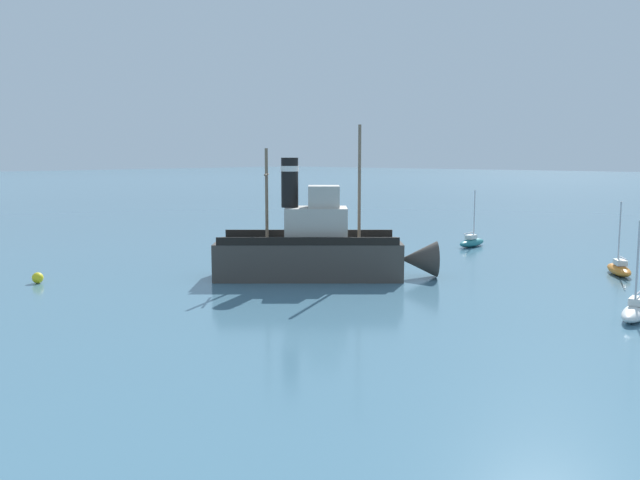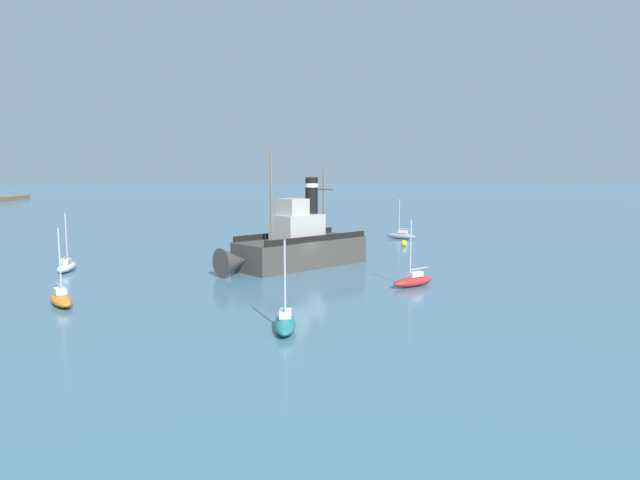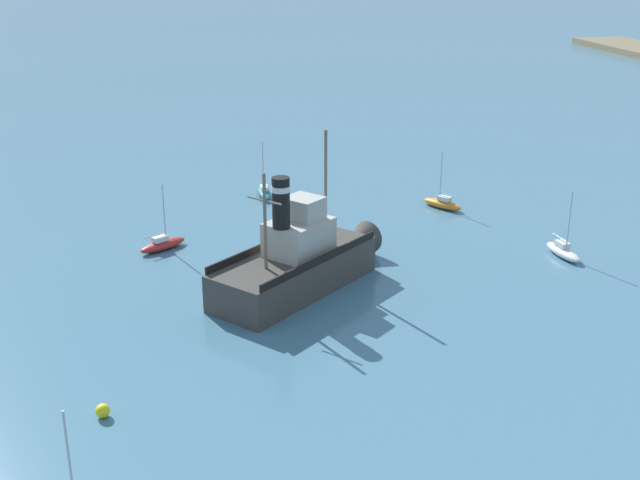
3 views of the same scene
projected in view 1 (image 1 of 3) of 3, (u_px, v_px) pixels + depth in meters
The scene contains 7 objects.
ground_plane at pixel (321, 273), 46.06m from camera, with size 600.00×600.00×0.00m, color #477289.
old_tugboat at pixel (318, 250), 44.17m from camera, with size 12.14×12.96×9.90m.
sailboat_red at pixel (309, 246), 56.45m from camera, with size 3.08×3.75×4.90m.
sailboat_white at pixel (636, 311), 32.96m from camera, with size 3.91×1.55×4.90m.
sailboat_orange at pixel (619, 269), 45.15m from camera, with size 3.76×3.05×4.90m.
sailboat_teal at pixel (472, 242), 59.07m from camera, with size 3.82×1.18×4.90m.
mooring_buoy at pixel (38, 278), 42.26m from camera, with size 0.69×0.69×0.69m, color yellow.
Camera 1 is at (33.82, 30.30, 7.99)m, focal length 38.00 mm.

